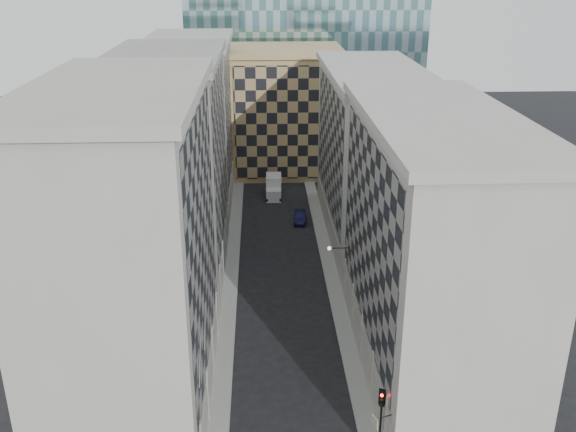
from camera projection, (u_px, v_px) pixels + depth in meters
name	position (u px, v px, depth m)	size (l,w,h in m)	color
sidewalk_west	(231.00, 280.00, 66.24)	(1.50, 100.00, 0.15)	gray
sidewalk_east	(332.00, 278.00, 66.68)	(1.50, 100.00, 0.15)	gray
bldg_left_a	(133.00, 257.00, 44.02)	(10.80, 22.80, 23.70)	#A09C90
bldg_left_b	(172.00, 168.00, 64.61)	(10.80, 22.80, 22.70)	gray
bldg_left_c	(193.00, 122.00, 85.21)	(10.80, 22.80, 21.70)	#A09C90
bldg_right_a	(429.00, 247.00, 49.20)	(10.80, 26.80, 20.70)	#A59F98
bldg_right_b	(371.00, 154.00, 74.42)	(10.80, 28.80, 19.70)	#A59F98
tan_block	(286.00, 110.00, 98.23)	(16.80, 14.80, 18.80)	tan
flagpoles_left	(202.00, 343.00, 41.00)	(0.10, 6.33, 2.33)	gray
bracket_lamp	(331.00, 248.00, 58.80)	(1.98, 0.36, 0.36)	black
traffic_light	(382.00, 406.00, 42.47)	(0.54, 0.54, 4.37)	black
box_truck	(274.00, 188.00, 89.52)	(2.25, 5.23, 2.84)	silver
dark_car	(300.00, 217.00, 80.91)	(1.42, 4.08, 1.35)	#0E0F35
shop_sign	(376.00, 422.00, 40.22)	(1.26, 0.71, 0.82)	black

